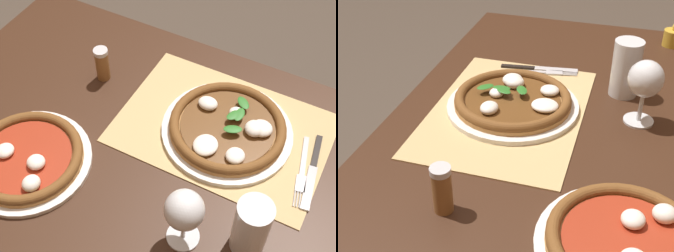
% 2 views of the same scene
% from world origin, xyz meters
% --- Properties ---
extents(dining_table, '(1.37, 0.84, 0.74)m').
position_xyz_m(dining_table, '(0.00, 0.00, 0.64)').
color(dining_table, '#382114').
rests_on(dining_table, ground).
extents(paper_placemat, '(0.51, 0.36, 0.00)m').
position_xyz_m(paper_placemat, '(-0.06, -0.15, 0.74)').
color(paper_placemat, tan).
rests_on(paper_placemat, dining_table).
extents(pizza_near, '(0.32, 0.32, 0.05)m').
position_xyz_m(pizza_near, '(-0.07, -0.15, 0.76)').
color(pizza_near, silver).
rests_on(pizza_near, paper_placemat).
extents(pizza_far, '(0.30, 0.30, 0.05)m').
position_xyz_m(pizza_far, '(0.30, 0.15, 0.76)').
color(pizza_far, silver).
rests_on(pizza_far, dining_table).
extents(wine_glass, '(0.08, 0.08, 0.16)m').
position_xyz_m(wine_glass, '(-0.10, 0.15, 0.85)').
color(wine_glass, silver).
rests_on(wine_glass, dining_table).
extents(pint_glass, '(0.07, 0.07, 0.15)m').
position_xyz_m(pint_glass, '(-0.22, 0.10, 0.81)').
color(pint_glass, silver).
rests_on(pint_glass, dining_table).
extents(fork, '(0.06, 0.20, 0.00)m').
position_xyz_m(fork, '(-0.27, -0.12, 0.75)').
color(fork, '#B7B7BC').
rests_on(fork, paper_placemat).
extents(knife, '(0.05, 0.22, 0.01)m').
position_xyz_m(knife, '(-0.29, -0.13, 0.75)').
color(knife, black).
rests_on(knife, paper_placemat).
extents(pepper_shaker, '(0.04, 0.04, 0.10)m').
position_xyz_m(pepper_shaker, '(0.30, -0.17, 0.79)').
color(pepper_shaker, brown).
rests_on(pepper_shaker, dining_table).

